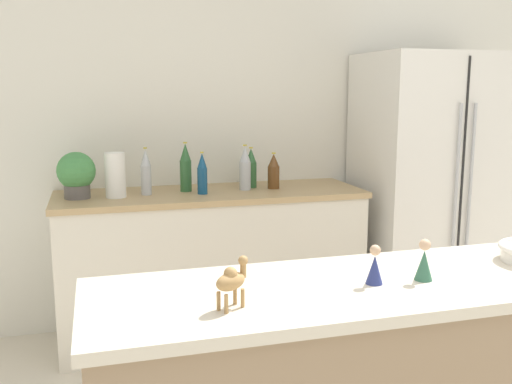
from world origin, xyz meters
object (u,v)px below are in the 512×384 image
at_px(refrigerator, 429,188).
at_px(back_bottle_1, 251,168).
at_px(back_bottle_2, 186,168).
at_px(wise_man_figurine_crimson, 375,267).
at_px(potted_plant, 76,174).
at_px(paper_towel_roll, 115,175).
at_px(wise_man_figurine_blue, 424,263).
at_px(back_bottle_5, 202,174).
at_px(camel_figurine, 232,280).
at_px(back_bottle_3, 274,172).
at_px(back_bottle_0, 146,172).
at_px(back_bottle_4, 245,168).

relative_size(refrigerator, back_bottle_1, 6.87).
distance_m(back_bottle_2, wise_man_figurine_crimson, 1.97).
relative_size(potted_plant, paper_towel_roll, 1.03).
bearing_deg(refrigerator, wise_man_figurine_blue, -123.09).
bearing_deg(back_bottle_5, paper_towel_roll, 176.58).
distance_m(paper_towel_roll, wise_man_figurine_crimson, 1.98).
distance_m(refrigerator, back_bottle_5, 1.56).
xyz_separation_m(potted_plant, back_bottle_1, (1.06, 0.09, -0.02)).
height_order(back_bottle_2, camel_figurine, back_bottle_2).
bearing_deg(back_bottle_3, back_bottle_5, -171.94).
height_order(back_bottle_0, wise_man_figurine_crimson, back_bottle_0).
xyz_separation_m(camel_figurine, wise_man_figurine_crimson, (0.46, 0.07, -0.03)).
bearing_deg(paper_towel_roll, back_bottle_4, 3.18).
bearing_deg(back_bottle_5, wise_man_figurine_crimson, -84.05).
relative_size(back_bottle_2, wise_man_figurine_crimson, 2.48).
distance_m(back_bottle_0, back_bottle_2, 0.25).
distance_m(back_bottle_0, wise_man_figurine_crimson, 1.96).
relative_size(back_bottle_2, back_bottle_3, 1.33).
relative_size(paper_towel_roll, back_bottle_5, 1.02).
height_order(refrigerator, camel_figurine, refrigerator).
bearing_deg(refrigerator, paper_towel_roll, 179.30).
bearing_deg(camel_figurine, wise_man_figurine_blue, 5.85).
distance_m(back_bottle_2, camel_figurine, 2.03).
height_order(back_bottle_0, back_bottle_1, back_bottle_0).
relative_size(potted_plant, back_bottle_3, 1.17).
bearing_deg(back_bottle_3, back_bottle_1, 147.37).
relative_size(back_bottle_1, back_bottle_5, 1.02).
xyz_separation_m(back_bottle_2, back_bottle_3, (0.55, -0.06, -0.04)).
relative_size(refrigerator, back_bottle_0, 6.28).
bearing_deg(wise_man_figurine_crimson, refrigerator, 53.33).
bearing_deg(wise_man_figurine_blue, back_bottle_0, 109.65).
height_order(back_bottle_2, wise_man_figurine_crimson, back_bottle_2).
relative_size(paper_towel_roll, back_bottle_2, 0.86).
bearing_deg(wise_man_figurine_crimson, back_bottle_2, 97.91).
bearing_deg(back_bottle_5, back_bottle_1, 23.19).
bearing_deg(back_bottle_4, back_bottle_5, -165.40).
bearing_deg(potted_plant, back_bottle_0, 1.05).
distance_m(refrigerator, potted_plant, 2.28).
height_order(back_bottle_0, wise_man_figurine_blue, back_bottle_0).
height_order(back_bottle_3, wise_man_figurine_blue, back_bottle_3).
xyz_separation_m(potted_plant, back_bottle_4, (1.00, 0.01, -0.01)).
height_order(back_bottle_1, back_bottle_2, back_bottle_2).
height_order(back_bottle_3, wise_man_figurine_crimson, back_bottle_3).
bearing_deg(paper_towel_roll, back_bottle_3, 2.13).
xyz_separation_m(potted_plant, wise_man_figurine_blue, (1.07, -1.90, -0.05)).
bearing_deg(back_bottle_4, wise_man_figurine_blue, -87.91).
height_order(back_bottle_1, wise_man_figurine_blue, back_bottle_1).
height_order(potted_plant, back_bottle_5, potted_plant).
relative_size(refrigerator, back_bottle_3, 7.77).
bearing_deg(paper_towel_roll, wise_man_figurine_blue, -65.31).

